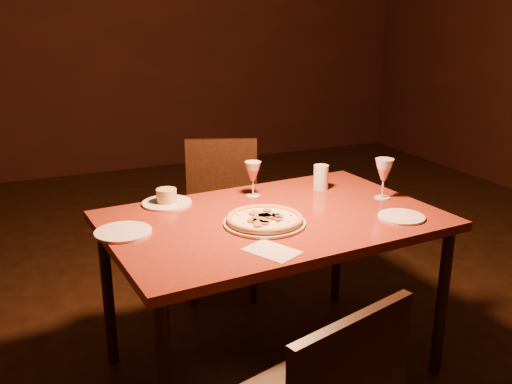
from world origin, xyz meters
name	(u,v)px	position (x,y,z in m)	size (l,w,h in m)	color
floor	(291,335)	(0.00, 0.00, 0.00)	(7.00, 7.00, 0.00)	#331F11
back_wall	(128,18)	(0.00, 3.50, 1.50)	(6.00, 0.04, 3.00)	#361311
dining_table	(273,231)	(-0.20, -0.20, 0.68)	(1.45, 0.99, 0.74)	maroon
chair_far	(222,207)	(-0.11, 0.67, 0.49)	(0.54, 0.54, 0.86)	black
pizza_plate	(265,220)	(-0.28, -0.27, 0.76)	(0.34, 0.34, 0.04)	white
ramekin_saucer	(167,199)	(-0.57, 0.13, 0.76)	(0.22, 0.22, 0.07)	white
wine_glass_far	(253,179)	(-0.17, 0.09, 0.82)	(0.08, 0.08, 0.17)	#CD7055
wine_glass_right	(383,179)	(0.37, -0.18, 0.83)	(0.08, 0.08, 0.19)	#CD7055
water_tumbler	(321,177)	(0.17, 0.05, 0.80)	(0.07, 0.07, 0.12)	silver
side_plate_left	(123,232)	(-0.82, -0.14, 0.75)	(0.22, 0.22, 0.01)	white
side_plate_near	(401,217)	(0.28, -0.44, 0.75)	(0.19, 0.19, 0.01)	white
menu_card	(272,251)	(-0.36, -0.53, 0.74)	(0.13, 0.19, 0.00)	beige
pendant_light	(275,11)	(-0.20, -0.20, 1.57)	(0.12, 0.12, 0.12)	#FF8347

